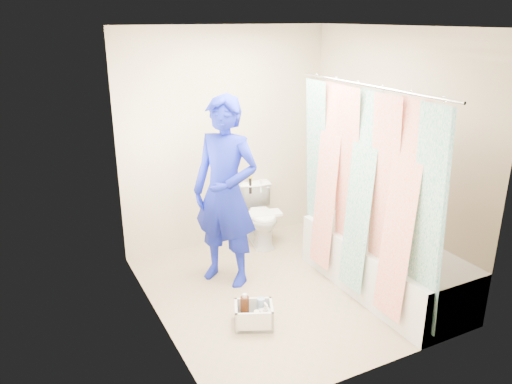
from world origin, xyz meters
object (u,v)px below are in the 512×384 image
cleaning_caddy (255,316)px  plumber (225,193)px  bathtub (384,264)px  toilet (260,215)px

cleaning_caddy → plumber: bearing=106.2°
bathtub → toilet: bearing=110.5°
bathtub → plumber: 1.64m
bathtub → toilet: (-0.55, 1.47, 0.06)m
toilet → plumber: (-0.70, -0.62, 0.58)m
bathtub → cleaning_caddy: bathtub is taller
toilet → cleaning_caddy: bearing=-107.6°
plumber → cleaning_caddy: bearing=-44.8°
plumber → cleaning_caddy: size_ratio=4.62×
bathtub → cleaning_caddy: 1.37m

